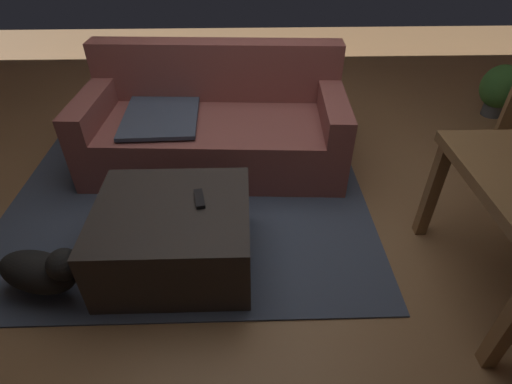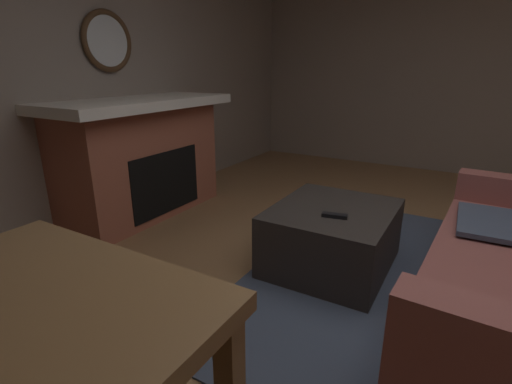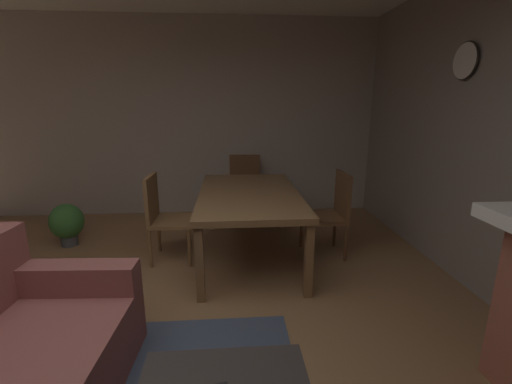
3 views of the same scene
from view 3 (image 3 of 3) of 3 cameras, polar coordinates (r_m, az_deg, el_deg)
The scene contains 7 objects.
wall_right_window_side at distance 5.28m, azimuth -11.29°, elevation 11.85°, with size 0.12×6.06×2.85m, color #B2A59B.
dining_table at distance 3.64m, azimuth -1.18°, elevation -1.01°, with size 1.85×1.05×0.74m.
dining_chair_east at distance 4.95m, azimuth -1.93°, elevation 1.41°, with size 0.48×0.48×0.93m.
dining_chair_north at distance 3.75m, azimuth -15.32°, elevation -3.43°, with size 0.45×0.45×0.93m.
dining_chair_south at distance 3.84m, azimuth 12.64°, elevation -2.83°, with size 0.44×0.44×0.93m.
potted_plant at distance 4.62m, azimuth -29.10°, elevation -4.51°, with size 0.38×0.38×0.51m.
wall_clock at distance 3.78m, azimuth 31.67°, elevation 18.19°, with size 0.34×0.03×0.34m.
Camera 3 is at (-1.51, -0.62, 1.64)m, focal length 23.89 mm.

